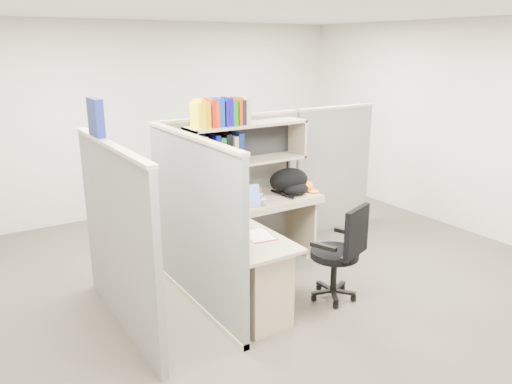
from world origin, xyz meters
TOP-DOWN VIEW (x-y plane):
  - ground at (0.00, 0.00)m, footprint 6.00×6.00m
  - room_shell at (0.00, 0.00)m, footprint 6.00×6.00m
  - cubicle at (-0.37, 0.45)m, footprint 3.79×1.84m
  - desk at (-0.41, -0.29)m, footprint 1.74×1.75m
  - laptop at (-0.05, 0.40)m, footprint 0.34×0.34m
  - backpack at (0.59, 0.52)m, footprint 0.56×0.47m
  - orange_cap at (0.81, 0.56)m, footprint 0.24×0.27m
  - snack_canister at (-0.51, -0.12)m, footprint 0.11×0.11m
  - tissue_box at (-0.72, -0.50)m, footprint 0.14×0.14m
  - mouse at (0.15, 0.46)m, footprint 0.11×0.08m
  - paper_cup at (-0.04, 0.68)m, footprint 0.07×0.07m
  - book_stack at (0.19, 0.76)m, footprint 0.18×0.23m
  - loose_paper at (-0.45, -0.38)m, footprint 0.26×0.32m
  - task_chair at (0.28, -0.65)m, footprint 0.56×0.52m

SIDE VIEW (x-z plane):
  - ground at x=0.00m, z-range 0.00..0.00m
  - task_chair at x=0.28m, z-range -0.14..0.83m
  - desk at x=-0.41m, z-range 0.07..0.80m
  - loose_paper at x=-0.45m, z-range 0.73..0.73m
  - mouse at x=0.15m, z-range 0.73..0.77m
  - paper_cup at x=-0.04m, z-range 0.73..0.82m
  - book_stack at x=0.19m, z-range 0.73..0.84m
  - snack_canister at x=-0.51m, z-range 0.73..0.84m
  - orange_cap at x=0.81m, z-range 0.73..0.84m
  - tissue_box at x=-0.72m, z-range 0.73..0.92m
  - laptop at x=-0.05m, z-range 0.73..0.94m
  - backpack at x=0.59m, z-range 0.73..1.02m
  - cubicle at x=-0.37m, z-range -0.07..1.88m
  - room_shell at x=0.00m, z-range -1.38..4.62m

